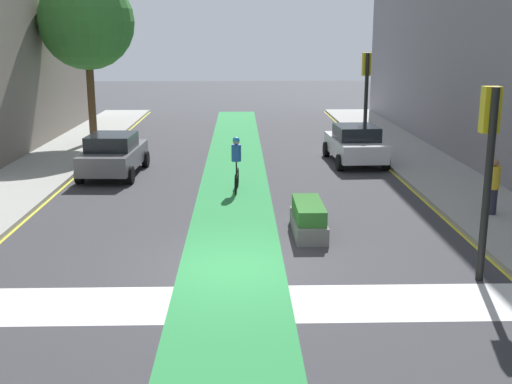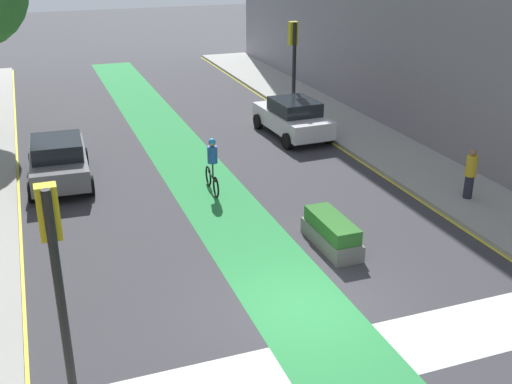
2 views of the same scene
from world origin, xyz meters
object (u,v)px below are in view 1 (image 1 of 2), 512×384
Objects in this scene: pedestrian_sidewalk_right_a at (493,186)px; traffic_signal_far_right at (366,84)px; car_white_right_far at (355,144)px; median_planter at (308,219)px; traffic_signal_near_right at (489,146)px; car_grey_left_far at (113,154)px; street_tree_near at (87,22)px; cyclist_in_lane at (236,163)px.

traffic_signal_far_right is at bearing 100.21° from pedestrian_sidewalk_right_a.
car_white_right_far is 9.89m from median_planter.
traffic_signal_near_right is 0.96× the size of car_white_right_far.
car_grey_left_far is 8.74m from street_tree_near.
car_white_right_far is 1.90× the size of median_planter.
traffic_signal_far_right is at bearing 88.96° from traffic_signal_near_right.
cyclist_in_lane is (-5.50, -6.32, -2.10)m from traffic_signal_far_right.
cyclist_in_lane is at bearing 111.85° from median_planter.
car_white_right_far is 8.56m from pedestrian_sidewalk_right_a.
cyclist_in_lane is at bearing 123.15° from traffic_signal_near_right.
cyclist_in_lane is at bearing -131.03° from traffic_signal_far_right.
cyclist_in_lane reaches higher than car_white_right_far.
street_tree_near is at bearing 121.64° from median_planter.
traffic_signal_far_right reaches higher than car_grey_left_far.
traffic_signal_far_right reaches higher than cyclist_in_lane.
car_grey_left_far is 0.55× the size of street_tree_near.
median_planter is at bearing -58.36° from street_tree_near.
car_grey_left_far and car_white_right_far have the same top height.
car_grey_left_far is 5.29m from cyclist_in_lane.
traffic_signal_near_right is 5.29m from pedestrian_sidewalk_right_a.
car_grey_left_far is at bearing -159.81° from traffic_signal_far_right.
traffic_signal_far_right reaches higher than pedestrian_sidewalk_right_a.
car_white_right_far is 0.55× the size of street_tree_near.
car_white_right_far is at bearing -112.32° from traffic_signal_far_right.
street_tree_near reaches higher than car_grey_left_far.
street_tree_near is 3.44× the size of median_planter.
pedestrian_sidewalk_right_a is at bearing 65.60° from traffic_signal_near_right.
median_planter is at bearing -107.11° from car_white_right_far.
car_white_right_far is at bearing 72.89° from median_planter.
median_planter is (-3.33, 3.25, -2.48)m from traffic_signal_near_right.
traffic_signal_near_right is at bearing -114.40° from pedestrian_sidewalk_right_a.
car_grey_left_far is at bearing 150.42° from cyclist_in_lane.
traffic_signal_far_right is 8.64m from cyclist_in_lane.
traffic_signal_near_right is 14.35m from traffic_signal_far_right.
street_tree_near is (-6.88, 9.49, 4.72)m from cyclist_in_lane.
car_grey_left_far is (-10.10, -3.71, -2.27)m from traffic_signal_far_right.
cyclist_in_lane is 1.16× the size of pedestrian_sidewalk_right_a.
pedestrian_sidewalk_right_a reaches higher than car_white_right_far.
car_white_right_far is 13.57m from street_tree_near.
car_grey_left_far is 2.30× the size of cyclist_in_lane.
traffic_signal_far_right is 1.95× the size of median_planter.
cyclist_in_lane is 0.82× the size of median_planter.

